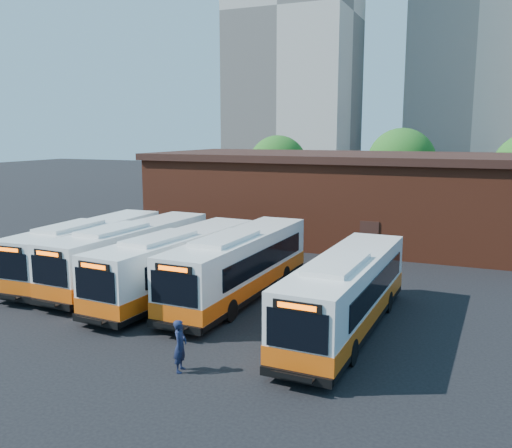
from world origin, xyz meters
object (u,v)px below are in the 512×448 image
at_px(bus_east, 346,296).
at_px(bus_midwest, 177,266).
at_px(transit_worker, 180,346).
at_px(bus_mideast, 239,267).
at_px(bus_west, 132,255).
at_px(bus_farwest, 88,251).

bearing_deg(bus_east, bus_midwest, 171.59).
bearing_deg(transit_worker, bus_east, -48.14).
height_order(bus_mideast, transit_worker, bus_mideast).
bearing_deg(transit_worker, bus_midwest, 18.78).
bearing_deg(bus_west, bus_east, -9.31).
relative_size(bus_farwest, bus_midwest, 0.99).
bearing_deg(bus_midwest, bus_west, 167.90).
relative_size(bus_farwest, bus_west, 0.99).
bearing_deg(bus_farwest, bus_midwest, -11.14).
xyz_separation_m(bus_west, bus_midwest, (3.43, -1.01, -0.01)).
height_order(bus_farwest, bus_mideast, bus_mideast).
bearing_deg(transit_worker, bus_mideast, -1.66).
bearing_deg(bus_mideast, bus_farwest, 179.99).
height_order(bus_farwest, bus_midwest, bus_midwest).
height_order(bus_midwest, bus_mideast, bus_mideast).
bearing_deg(bus_east, bus_farwest, 172.16).
distance_m(bus_east, transit_worker, 7.26).
distance_m(bus_mideast, bus_east, 6.30).
height_order(bus_west, transit_worker, bus_west).
height_order(bus_midwest, bus_east, bus_midwest).
bearing_deg(bus_mideast, bus_midwest, -163.81).
bearing_deg(transit_worker, bus_farwest, 39.35).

